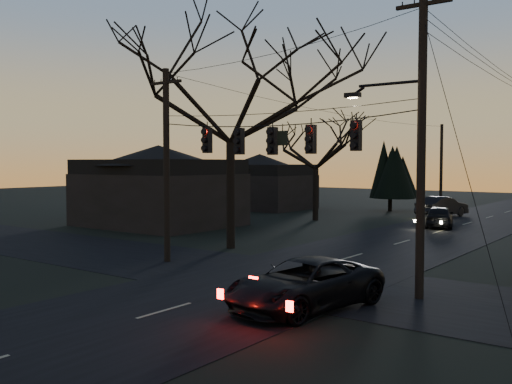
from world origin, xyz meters
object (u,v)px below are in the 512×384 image
Objects in this scene: utility_pole_left at (167,262)px; bare_tree_left at (230,100)px; utility_pole_right at (419,299)px; sedan_oncoming_b at (442,207)px; suv_near at (305,285)px; sedan_oncoming_a at (439,217)px; utility_pole_far_l at (440,209)px.

bare_tree_left reaches higher than utility_pole_left.
utility_pole_right is 29.39m from sedan_oncoming_b.
bare_tree_left is at bearing 149.93° from suv_near.
sedan_oncoming_a is at bearing 110.05° from suv_near.
utility_pole_left is 9.81m from suv_near.
suv_near is at bearing -76.83° from utility_pole_far_l.
utility_pole_right is 37.79m from utility_pole_far_l.
utility_pole_far_l is 40.38m from suv_near.
sedan_oncoming_a is 0.88× the size of sedan_oncoming_b.
suv_near is at bearing -40.54° from bare_tree_left.
bare_tree_left is at bearing 53.74° from sedan_oncoming_a.
utility_pole_far_l reaches higher than sedan_oncoming_a.
sedan_oncoming_b is (-2.40, 7.68, 0.07)m from sedan_oncoming_a.
bare_tree_left is (-11.76, 4.78, 7.59)m from utility_pole_right.
sedan_oncoming_a is (5.46, 15.60, -6.85)m from bare_tree_left.
utility_pole_far_l is 1.50× the size of suv_near.
utility_pole_right is 1.18× the size of utility_pole_left.
utility_pole_right is 21.34m from sedan_oncoming_a.
sedan_oncoming_b is at bearing 112.00° from suv_near.
utility_pole_far_l reaches higher than suv_near.
utility_pole_left is 36.00m from utility_pole_far_l.
utility_pole_right is at bearing 65.68° from suv_near.
utility_pole_left is at bearing -86.83° from bare_tree_left.
sedan_oncoming_b is at bearing 82.50° from bare_tree_left.
bare_tree_left is 14.21m from suv_near.
utility_pole_far_l is 32.13m from bare_tree_left.
utility_pole_left is 1.06× the size of utility_pole_far_l.
utility_pole_left is 8.98m from bare_tree_left.
utility_pole_far_l is 1.84× the size of sedan_oncoming_a.
bare_tree_left is 2.04× the size of suv_near.
utility_pole_right is at bearing 0.00° from utility_pole_left.
bare_tree_left is at bearing 93.17° from utility_pole_left.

